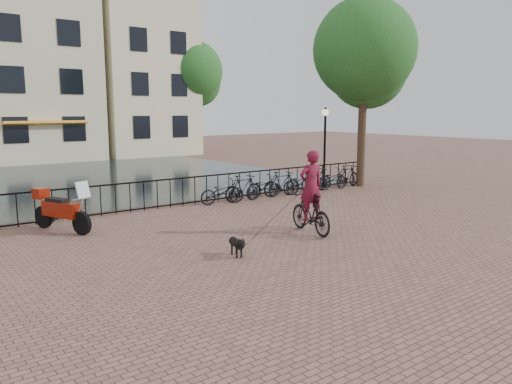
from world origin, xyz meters
TOP-DOWN VIEW (x-y plane):
  - ground at (0.00, 0.00)m, footprint 100.00×100.00m
  - canal_water at (0.00, 17.30)m, footprint 20.00×20.00m
  - railing at (0.00, 8.00)m, footprint 20.00×0.05m
  - canal_house_mid at (0.50, 30.00)m, footprint 8.00×9.50m
  - canal_house_right at (8.50, 30.00)m, footprint 7.00×9.00m
  - tree_near_right at (9.20, 7.30)m, footprint 4.48×4.48m
  - tree_far_right at (12.00, 27.00)m, footprint 4.76×4.76m
  - lamp_post at (7.20, 7.60)m, footprint 0.30×0.30m
  - cyclist at (1.34, 2.25)m, footprint 0.94×2.04m
  - dog at (-1.58, 1.67)m, footprint 0.42×0.78m
  - motorcycle at (-4.11, 6.67)m, footprint 1.28×2.17m
  - parked_bike_0 at (1.80, 7.40)m, footprint 1.78×0.84m
  - parked_bike_1 at (2.75, 7.40)m, footprint 1.67×0.48m
  - parked_bike_2 at (3.70, 7.40)m, footprint 1.75×0.70m
  - parked_bike_3 at (4.65, 7.40)m, footprint 1.72×0.73m
  - parked_bike_4 at (5.60, 7.40)m, footprint 1.74×0.66m
  - parked_bike_5 at (6.55, 7.40)m, footprint 1.68×0.52m
  - parked_bike_6 at (7.50, 7.40)m, footprint 1.76×0.74m
  - parked_bike_7 at (8.45, 7.40)m, footprint 1.72×0.73m

SIDE VIEW (x-z plane):
  - ground at x=0.00m, z-range 0.00..0.00m
  - canal_water at x=0.00m, z-range 0.00..0.00m
  - dog at x=-1.58m, z-range 0.00..0.50m
  - parked_bike_0 at x=1.80m, z-range 0.00..0.90m
  - parked_bike_2 at x=3.70m, z-range 0.00..0.90m
  - parked_bike_4 at x=5.60m, z-range 0.00..0.90m
  - parked_bike_6 at x=7.50m, z-range 0.00..0.90m
  - parked_bike_1 at x=2.75m, z-range 0.00..1.00m
  - parked_bike_3 at x=4.65m, z-range 0.00..1.00m
  - parked_bike_5 at x=6.55m, z-range 0.00..1.00m
  - parked_bike_7 at x=8.45m, z-range 0.00..1.00m
  - railing at x=0.00m, z-range -0.01..1.02m
  - motorcycle at x=-4.11m, z-range 0.00..1.52m
  - cyclist at x=1.34m, z-range -0.33..2.38m
  - lamp_post at x=7.20m, z-range 0.65..4.10m
  - canal_house_mid at x=0.50m, z-range 0.00..11.80m
  - tree_near_right at x=9.20m, z-range 1.85..10.09m
  - tree_far_right at x=12.00m, z-range 1.97..10.73m
  - canal_house_right at x=8.50m, z-range 0.00..13.30m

